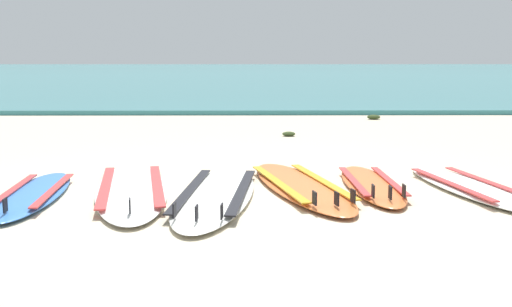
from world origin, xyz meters
TOP-DOWN VIEW (x-y plane):
  - ground_plane at (0.00, 0.00)m, footprint 80.00×80.00m
  - sea at (0.00, 37.50)m, footprint 80.00×60.00m
  - surfboard_0 at (-1.89, -0.02)m, footprint 0.64×2.01m
  - surfboard_1 at (-1.05, 0.18)m, footprint 1.09×2.66m
  - surfboard_2 at (-0.26, -0.03)m, footprint 0.86×2.62m
  - surfboard_3 at (0.52, 0.32)m, footprint 1.15×2.48m
  - surfboard_4 at (1.20, 0.36)m, footprint 0.51×1.91m
  - surfboard_5 at (2.10, 0.26)m, footprint 0.92×2.19m
  - seaweed_clump_near_shoreline at (0.65, 4.16)m, footprint 0.21×0.16m
  - seaweed_clump_mid_sand at (2.47, 6.67)m, footprint 0.26×0.21m

SIDE VIEW (x-z plane):
  - ground_plane at x=0.00m, z-range 0.00..0.00m
  - seaweed_clump_near_shoreline at x=0.65m, z-range 0.00..0.07m
  - surfboard_1 at x=-1.05m, z-range -0.05..0.13m
  - surfboard_5 at x=2.10m, z-range -0.05..0.13m
  - surfboard_0 at x=-1.89m, z-range -0.05..0.13m
  - surfboard_2 at x=-0.26m, z-range -0.05..0.13m
  - surfboard_3 at x=0.52m, z-range -0.05..0.13m
  - surfboard_4 at x=1.20m, z-range -0.05..0.13m
  - seaweed_clump_mid_sand at x=2.47m, z-range 0.00..0.09m
  - sea at x=0.00m, z-range 0.00..0.10m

